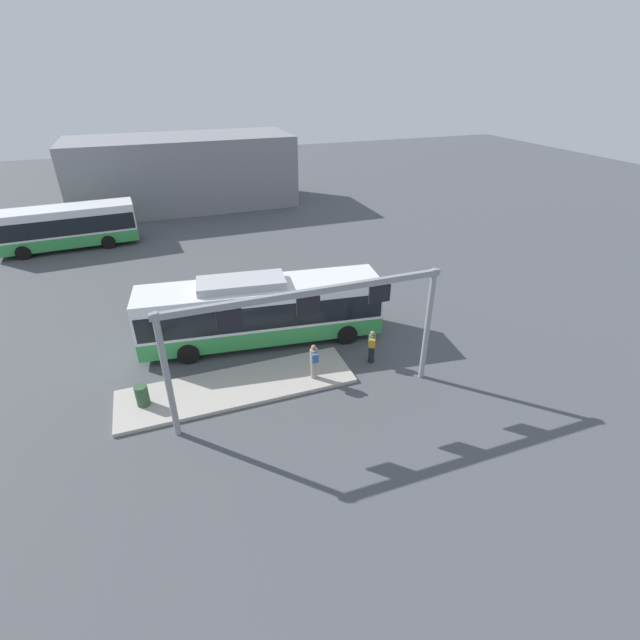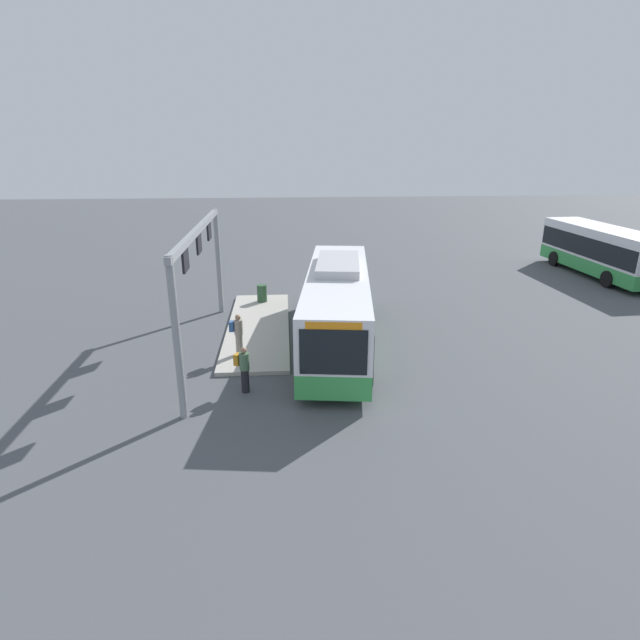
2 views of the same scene
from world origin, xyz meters
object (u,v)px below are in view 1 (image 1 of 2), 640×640
Objects in this scene: bus_background_left at (66,225)px; person_boarding at (372,346)px; trash_bin at (142,395)px; person_waiting_near at (314,361)px; bus_main at (261,308)px.

person_boarding is (14.66, -21.58, -0.89)m from bus_background_left.
person_boarding reaches higher than trash_bin.
bus_background_left is 5.85× the size of person_waiting_near.
bus_background_left reaches higher than trash_bin.
bus_main is at bearing 24.04° from person_waiting_near.
person_waiting_near is 1.86× the size of trash_bin.
person_boarding is at bearing -74.99° from person_waiting_near.
bus_background_left reaches higher than person_waiting_near.
bus_background_left is 5.85× the size of person_boarding.
bus_main is 4.34m from person_waiting_near.
bus_main reaches higher than bus_background_left.
bus_main is 20.74m from bus_background_left.
bus_main is at bearing 77.98° from person_boarding.
bus_background_left is 26.10m from person_boarding.
bus_main reaches higher than trash_bin.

